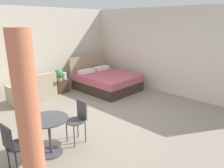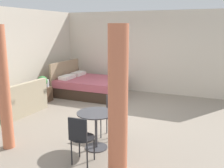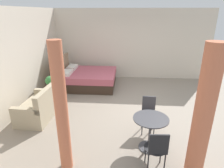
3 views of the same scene
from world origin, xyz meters
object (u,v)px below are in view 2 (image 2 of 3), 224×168
object	(u,v)px
couch	(21,102)
potted_plant	(42,82)
vase	(47,83)
cafe_chair_near_window	(111,112)
cafe_chair_near_couch	(80,136)
balcony_table	(96,123)
nightstand	(44,95)
bed	(89,86)

from	to	relation	value
couch	potted_plant	world-z (taller)	couch
couch	vase	bearing A→B (deg)	3.73
couch	cafe_chair_near_window	distance (m)	2.89
vase	cafe_chair_near_couch	size ratio (longest dim) A/B	0.27
balcony_table	cafe_chair_near_window	world-z (taller)	cafe_chair_near_window
nightstand	cafe_chair_near_window	xyz separation A→B (m)	(-1.52, -2.97, 0.30)
vase	cafe_chair_near_window	xyz separation A→B (m)	(-1.64, -2.93, -0.04)
couch	potted_plant	bearing A→B (deg)	3.93
vase	balcony_table	distance (m)	3.69
cafe_chair_near_window	cafe_chair_near_couch	size ratio (longest dim) A/B	1.00
bed	cafe_chair_near_window	distance (m)	3.50
potted_plant	vase	distance (m)	0.24
balcony_table	cafe_chair_near_couch	size ratio (longest dim) A/B	0.84
potted_plant	vase	world-z (taller)	potted_plant
couch	nightstand	world-z (taller)	couch
couch	potted_plant	distance (m)	1.08
bed	cafe_chair_near_couch	size ratio (longest dim) A/B	2.41
nightstand	cafe_chair_near_window	size ratio (longest dim) A/B	0.53
bed	balcony_table	distance (m)	4.02
bed	potted_plant	distance (m)	1.67
couch	cafe_chair_near_couch	distance (m)	3.34
nightstand	potted_plant	distance (m)	0.46
balcony_table	vase	bearing A→B (deg)	51.67
couch	balcony_table	bearing A→B (deg)	-110.62
couch	vase	world-z (taller)	couch
nightstand	balcony_table	size ratio (longest dim) A/B	0.63
potted_plant	balcony_table	world-z (taller)	potted_plant
balcony_table	nightstand	bearing A→B (deg)	53.53
couch	nightstand	size ratio (longest dim) A/B	2.97
vase	cafe_chair_near_couch	world-z (taller)	cafe_chair_near_couch
potted_plant	cafe_chair_near_couch	xyz separation A→B (m)	(-2.72, -2.93, -0.14)
vase	nightstand	bearing A→B (deg)	162.29
balcony_table	bed	bearing A→B (deg)	30.39
cafe_chair_near_window	bed	bearing A→B (deg)	36.20
vase	cafe_chair_near_couch	distance (m)	4.16
potted_plant	cafe_chair_near_window	bearing A→B (deg)	-115.99
cafe_chair_near_couch	cafe_chair_near_window	bearing A→B (deg)	0.62
couch	potted_plant	size ratio (longest dim) A/B	3.50
couch	cafe_chair_near_couch	world-z (taller)	couch
potted_plant	balcony_table	distance (m)	3.56
nightstand	potted_plant	bearing A→B (deg)	-153.82
potted_plant	cafe_chair_near_window	xyz separation A→B (m)	(-1.42, -2.92, -0.14)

